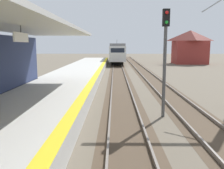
{
  "coord_description": "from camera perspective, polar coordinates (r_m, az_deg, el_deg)",
  "views": [
    {
      "loc": [
        1.4,
        2.11,
        3.51
      ],
      "look_at": [
        1.31,
        11.0,
        2.1
      ],
      "focal_mm": 39.54,
      "sensor_mm": 36.0,
      "label": 1
    }
  ],
  "objects": [
    {
      "name": "station_platform",
      "position": [
        14.75,
        -14.77,
        -3.27
      ],
      "size": [
        5.0,
        80.0,
        0.91
      ],
      "color": "#B7B5AD",
      "rests_on": "ground"
    },
    {
      "name": "track_pair_nearest_platform",
      "position": [
        18.23,
        2.15,
        -1.95
      ],
      "size": [
        2.34,
        120.0,
        0.16
      ],
      "color": "#4C3D2D",
      "rests_on": "ground"
    },
    {
      "name": "track_pair_middle",
      "position": [
        18.64,
        12.67,
        -1.92
      ],
      "size": [
        2.34,
        120.0,
        0.16
      ],
      "color": "#4C3D2D",
      "rests_on": "ground"
    },
    {
      "name": "approaching_train",
      "position": [
        50.52,
        1.18,
        7.48
      ],
      "size": [
        2.93,
        19.6,
        4.76
      ],
      "color": "silver",
      "rests_on": "ground"
    },
    {
      "name": "rail_signal_post",
      "position": [
        12.16,
        12.16,
        7.32
      ],
      "size": [
        0.32,
        0.34,
        5.2
      ],
      "color": "#4C4C4C",
      "rests_on": "ground"
    },
    {
      "name": "distant_trackside_house",
      "position": [
        50.36,
        17.57,
        8.38
      ],
      "size": [
        6.6,
        5.28,
        6.4
      ],
      "color": "maroon",
      "rests_on": "ground"
    }
  ]
}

